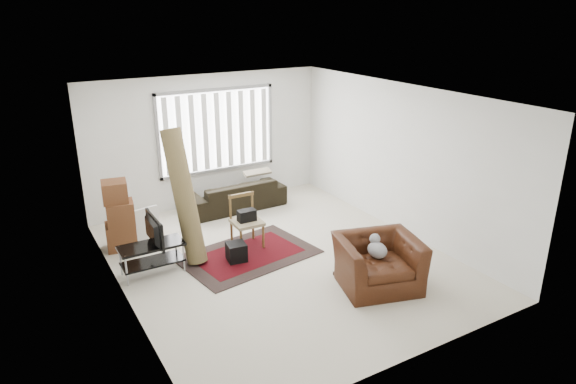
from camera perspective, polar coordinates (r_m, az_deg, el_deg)
name	(u,v)px	position (r m, az deg, el deg)	size (l,w,h in m)	color
room	(266,149)	(8.36, -2.44, 4.80)	(6.00, 6.02, 2.71)	beige
persian_rug	(248,255)	(8.71, -4.46, -6.97)	(2.35, 1.75, 0.02)	black
tv_stand	(152,253)	(8.26, -14.90, -6.52)	(0.99, 0.44, 0.49)	black
tv	(150,231)	(8.11, -15.12, -4.20)	(0.80, 0.10, 0.46)	black
subwoofer	(236,252)	(8.47, -5.76, -6.63)	(0.30, 0.30, 0.30)	black
moving_boxes	(119,218)	(9.17, -18.23, -2.72)	(0.56, 0.53, 1.21)	brown
white_flatpack	(146,226)	(9.35, -15.49, -3.63)	(0.50, 0.07, 0.64)	silver
rolled_rug	(184,197)	(8.29, -11.45, -0.53)	(0.33, 0.33, 2.18)	brown
sofa	(236,190)	(10.57, -5.80, 0.18)	(2.00, 0.87, 0.77)	black
side_chair	(246,219)	(8.83, -4.65, -3.04)	(0.51, 0.51, 0.92)	#857657
armchair	(378,259)	(7.72, 10.00, -7.39)	(1.41, 1.30, 0.87)	#3C1B0C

